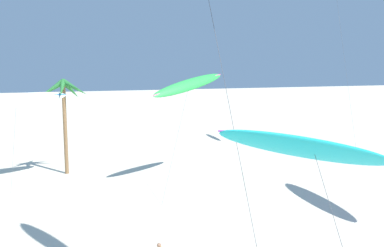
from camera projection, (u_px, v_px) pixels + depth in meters
palm_tree_3 at (64, 95)px, 38.99m from camera, size 4.29×4.28×8.63m
flying_kite_0 at (189, 85)px, 36.49m from camera, size 7.31×7.74×9.47m
flying_kite_1 at (16, 100)px, 35.81m from camera, size 8.35×4.80×7.86m
flying_kite_5 at (314, 149)px, 14.13m from camera, size 6.93×5.46×8.71m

